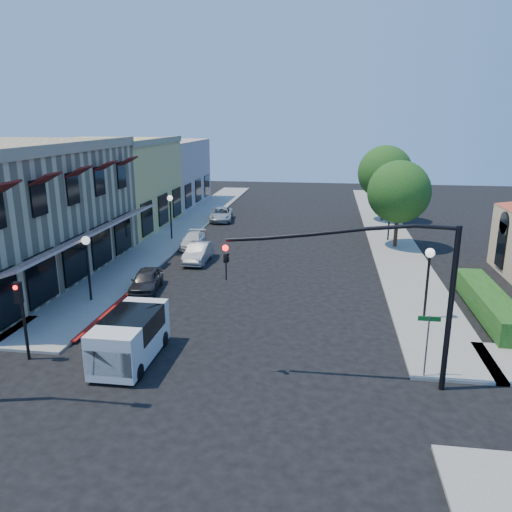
# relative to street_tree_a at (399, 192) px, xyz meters

# --- Properties ---
(ground) EXTENTS (120.00, 120.00, 0.00)m
(ground) POSITION_rel_street_tree_a_xyz_m (-8.80, -22.00, -4.19)
(ground) COLOR black
(ground) RESTS_ON ground
(sidewalk_left) EXTENTS (3.50, 50.00, 0.12)m
(sidewalk_left) POSITION_rel_street_tree_a_xyz_m (-17.55, 5.00, -4.13)
(sidewalk_left) COLOR gray
(sidewalk_left) RESTS_ON ground
(sidewalk_right) EXTENTS (3.50, 50.00, 0.12)m
(sidewalk_right) POSITION_rel_street_tree_a_xyz_m (-0.05, 5.00, -4.13)
(sidewalk_right) COLOR gray
(sidewalk_right) RESTS_ON ground
(curb_red_strip) EXTENTS (0.25, 10.00, 0.06)m
(curb_red_strip) POSITION_rel_street_tree_a_xyz_m (-15.70, -14.00, -4.19)
(curb_red_strip) COLOR maroon
(curb_red_strip) RESTS_ON ground
(yellow_stucco_building) EXTENTS (10.00, 12.00, 7.60)m
(yellow_stucco_building) POSITION_rel_street_tree_a_xyz_m (-24.30, 4.00, -0.39)
(yellow_stucco_building) COLOR tan
(yellow_stucco_building) RESTS_ON ground
(pink_stucco_building) EXTENTS (10.00, 12.00, 7.00)m
(pink_stucco_building) POSITION_rel_street_tree_a_xyz_m (-24.30, 16.00, -0.69)
(pink_stucco_building) COLOR #C0A091
(pink_stucco_building) RESTS_ON ground
(hedge) EXTENTS (1.40, 8.00, 1.10)m
(hedge) POSITION_rel_street_tree_a_xyz_m (2.90, -13.00, -4.19)
(hedge) COLOR #194C15
(hedge) RESTS_ON ground
(street_tree_a) EXTENTS (4.56, 4.56, 6.48)m
(street_tree_a) POSITION_rel_street_tree_a_xyz_m (0.00, 0.00, 0.00)
(street_tree_a) COLOR #311F13
(street_tree_a) RESTS_ON ground
(street_tree_b) EXTENTS (4.94, 4.94, 7.02)m
(street_tree_b) POSITION_rel_street_tree_a_xyz_m (0.00, 10.00, 0.35)
(street_tree_b) COLOR #311F13
(street_tree_b) RESTS_ON ground
(signal_mast_arm) EXTENTS (8.01, 0.39, 6.00)m
(signal_mast_arm) POSITION_rel_street_tree_a_xyz_m (-2.94, -20.50, -0.11)
(signal_mast_arm) COLOR black
(signal_mast_arm) RESTS_ON ground
(secondary_signal) EXTENTS (0.28, 0.42, 3.32)m
(secondary_signal) POSITION_rel_street_tree_a_xyz_m (-16.80, -20.59, -1.88)
(secondary_signal) COLOR black
(secondary_signal) RESTS_ON ground
(street_name_sign) EXTENTS (0.80, 0.06, 2.50)m
(street_name_sign) POSITION_rel_street_tree_a_xyz_m (-1.30, -19.80, -2.50)
(street_name_sign) COLOR #595B5E
(street_name_sign) RESTS_ON ground
(lamppost_left_near) EXTENTS (0.44, 0.44, 3.57)m
(lamppost_left_near) POSITION_rel_street_tree_a_xyz_m (-17.30, -14.00, -1.46)
(lamppost_left_near) COLOR black
(lamppost_left_near) RESTS_ON ground
(lamppost_left_far) EXTENTS (0.44, 0.44, 3.57)m
(lamppost_left_far) POSITION_rel_street_tree_a_xyz_m (-17.30, 0.00, -1.46)
(lamppost_left_far) COLOR black
(lamppost_left_far) RESTS_ON ground
(lamppost_right_near) EXTENTS (0.44, 0.44, 3.57)m
(lamppost_right_near) POSITION_rel_street_tree_a_xyz_m (-0.30, -14.00, -1.46)
(lamppost_right_near) COLOR black
(lamppost_right_near) RESTS_ON ground
(lamppost_right_far) EXTENTS (0.44, 0.44, 3.57)m
(lamppost_right_far) POSITION_rel_street_tree_a_xyz_m (-0.30, 2.00, -1.46)
(lamppost_right_far) COLOR black
(lamppost_right_far) RESTS_ON ground
(white_van) EXTENTS (1.89, 4.27, 1.89)m
(white_van) POSITION_rel_street_tree_a_xyz_m (-12.66, -20.03, -3.10)
(white_van) COLOR silver
(white_van) RESTS_ON ground
(parked_car_a) EXTENTS (1.94, 3.78, 1.23)m
(parked_car_a) POSITION_rel_street_tree_a_xyz_m (-15.00, -11.92, -3.58)
(parked_car_a) COLOR black
(parked_car_a) RESTS_ON ground
(parked_car_b) EXTENTS (1.37, 3.88, 1.28)m
(parked_car_b) POSITION_rel_street_tree_a_xyz_m (-13.60, -5.75, -3.56)
(parked_car_b) COLOR #989A9D
(parked_car_b) RESTS_ON ground
(parked_car_c) EXTENTS (1.63, 3.72, 1.06)m
(parked_car_c) POSITION_rel_street_tree_a_xyz_m (-15.00, -2.00, -3.66)
(parked_car_c) COLOR silver
(parked_car_c) RESTS_ON ground
(parked_car_d) EXTENTS (2.60, 4.61, 1.22)m
(parked_car_d) POSITION_rel_street_tree_a_xyz_m (-15.00, 8.09, -3.59)
(parked_car_d) COLOR #B9BDBF
(parked_car_d) RESTS_ON ground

